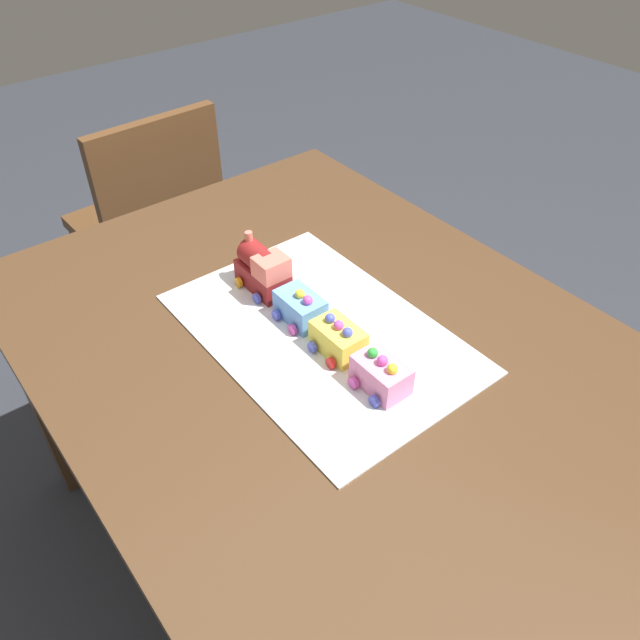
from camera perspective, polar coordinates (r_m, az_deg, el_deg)
ground_plane at (r=1.79m, az=0.87°, el=-20.10°), size 8.00×8.00×0.00m
dining_table at (r=1.28m, az=1.15°, el=-6.04°), size 1.40×1.00×0.74m
chair at (r=2.13m, az=-14.90°, el=8.37°), size 0.42×0.42×0.86m
cake_board at (r=1.23m, az=-0.00°, el=-1.13°), size 0.60×0.40×0.00m
cake_locomotive at (r=1.31m, az=-5.34°, el=4.50°), size 0.14×0.08×0.12m
cake_car_tanker_sky_blue at (r=1.24m, az=-1.93°, el=1.07°), size 0.10×0.08×0.07m
cake_car_flatbed_lemon at (r=1.17m, az=1.52°, el=-1.78°), size 0.10×0.08×0.07m
cake_car_hopper_bubblegum at (r=1.11m, az=5.41°, el=-5.01°), size 0.10×0.08×0.07m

